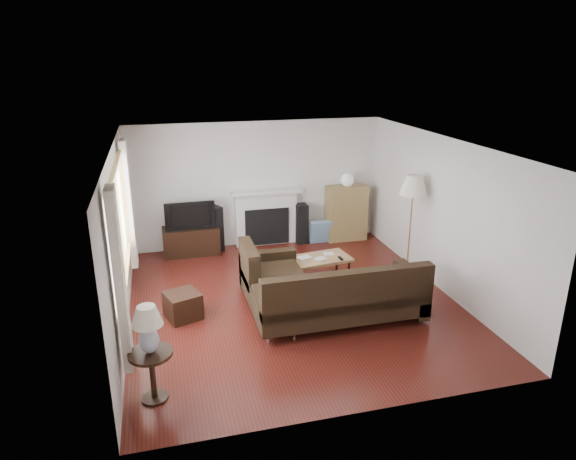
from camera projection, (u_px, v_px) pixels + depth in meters
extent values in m
cube|color=#501811|center=(293.00, 301.00, 8.13)|extent=(5.10, 5.60, 0.04)
cube|color=white|center=(293.00, 144.00, 7.31)|extent=(5.10, 5.60, 0.04)
cube|color=white|center=(257.00, 184.00, 10.23)|extent=(5.00, 0.04, 2.50)
cube|color=white|center=(363.00, 311.00, 5.21)|extent=(5.00, 0.04, 2.50)
cube|color=white|center=(120.00, 241.00, 7.13)|extent=(0.04, 5.50, 2.50)
cube|color=white|center=(442.00, 214.00, 8.31)|extent=(0.04, 5.50, 2.50)
cube|color=olive|center=(120.00, 225.00, 6.86)|extent=(0.12, 2.74, 1.54)
cube|color=white|center=(120.00, 281.00, 5.53)|extent=(0.10, 0.35, 2.10)
cube|color=white|center=(129.00, 205.00, 8.31)|extent=(0.10, 0.35, 2.10)
cube|color=white|center=(266.00, 217.00, 10.39)|extent=(1.40, 0.26, 1.15)
cube|color=black|center=(191.00, 241.00, 9.98)|extent=(1.08, 0.48, 0.54)
imported|color=black|center=(190.00, 214.00, 9.80)|extent=(0.94, 0.12, 0.54)
cube|color=black|center=(214.00, 229.00, 10.08)|extent=(0.36, 0.38, 0.91)
cube|color=black|center=(301.00, 223.00, 10.53)|extent=(0.24, 0.28, 0.82)
cube|color=#9B8048|center=(346.00, 213.00, 10.68)|extent=(0.83, 0.39, 1.14)
sphere|color=white|center=(347.00, 180.00, 10.45)|extent=(0.27, 0.27, 0.27)
cube|color=black|center=(339.00, 293.00, 7.43)|extent=(2.69, 1.96, 0.87)
cube|color=#9C764B|center=(318.00, 269.00, 8.83)|extent=(1.15, 0.73, 0.42)
cube|color=black|center=(183.00, 305.00, 7.58)|extent=(0.60, 0.60, 0.40)
cube|color=#C28243|center=(410.00, 227.00, 8.81)|extent=(0.49, 0.49, 1.81)
cube|color=black|center=(153.00, 376.00, 5.75)|extent=(0.49, 0.49, 0.61)
cube|color=silver|center=(148.00, 330.00, 5.56)|extent=(0.34, 0.34, 0.55)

